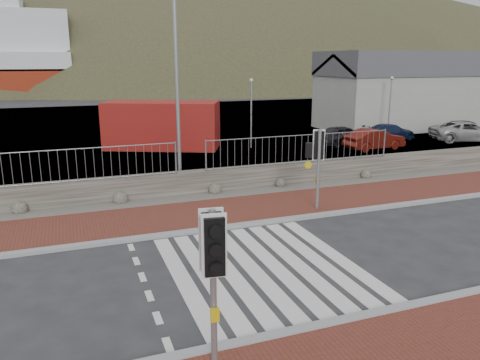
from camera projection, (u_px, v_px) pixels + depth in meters
name	position (u px, v px, depth m)	size (l,w,h in m)	color
ground	(263.00, 267.00, 11.97)	(220.00, 220.00, 0.00)	#28282B
sidewalk_far	(212.00, 213.00, 16.05)	(40.00, 3.00, 0.08)	brown
kerb_near	(323.00, 326.00, 9.24)	(40.00, 0.25, 0.12)	gray
kerb_far	(226.00, 227.00, 14.68)	(40.00, 0.25, 0.12)	gray
zebra_crossing	(263.00, 267.00, 11.97)	(4.62, 5.60, 0.01)	silver
gravel_strip	(196.00, 198.00, 17.87)	(40.00, 1.50, 0.06)	#59544C
stone_wall	(191.00, 183.00, 18.49)	(40.00, 0.60, 0.90)	#413C35
railing	(191.00, 149.00, 18.01)	(18.07, 0.07, 1.22)	gray
quay	(126.00, 127.00, 37.30)	(120.00, 40.00, 0.50)	#4C4C4F
water	(96.00, 96.00, 69.07)	(220.00, 50.00, 0.05)	#3F4C54
harbor_building	(400.00, 90.00, 36.07)	(12.20, 6.20, 5.80)	#9E9E99
hills_backdrop	(129.00, 197.00, 99.77)	(254.00, 90.00, 100.00)	#333520
traffic_signal_near	(213.00, 256.00, 7.56)	(0.44, 0.30, 2.86)	gray
traffic_signal_far	(318.00, 152.00, 15.99)	(0.71, 0.42, 2.88)	gray
streetlight	(180.00, 66.00, 18.12)	(1.76, 0.88, 8.75)	gray
shipping_container	(162.00, 125.00, 28.02)	(6.65, 2.77, 2.77)	maroon
car_a	(342.00, 135.00, 29.02)	(1.47, 3.66, 1.25)	black
car_b	(374.00, 139.00, 27.63)	(1.31, 3.75, 1.23)	#5A130C
car_c	(390.00, 132.00, 30.83)	(1.55, 3.80, 1.10)	#121C3A
car_d	(468.00, 132.00, 30.45)	(2.14, 4.63, 1.29)	#A1A1A1
car_e	(466.00, 128.00, 31.97)	(1.46, 3.64, 1.24)	black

